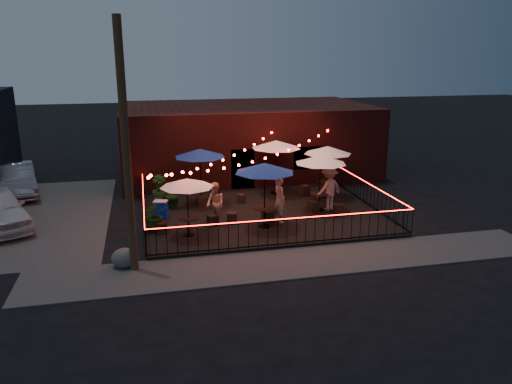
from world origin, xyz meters
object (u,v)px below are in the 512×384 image
cafe_table_4 (321,160)px  cooler (161,209)px  cafe_table_1 (200,154)px  boulder (125,258)px  utility_pole (126,151)px  cafe_table_5 (328,151)px  cafe_table_0 (187,184)px  cafe_table_2 (265,169)px  cafe_table_3 (276,145)px

cafe_table_4 → cooler: (-6.89, 0.50, -1.89)m
cafe_table_1 → boulder: cafe_table_1 is taller
utility_pole → cafe_table_5: (9.02, 6.21, -1.57)m
utility_pole → cafe_table_0: bearing=50.6°
cafe_table_2 → cooler: bearing=152.6°
cafe_table_1 → cafe_table_2: size_ratio=1.17×
utility_pole → cafe_table_2: bearing=28.3°
utility_pole → cafe_table_4: utility_pole is taller
cafe_table_5 → boulder: size_ratio=2.93×
cafe_table_3 → cafe_table_4: size_ratio=1.18×
cafe_table_0 → boulder: (-2.34, -2.20, -1.86)m
utility_pole → cafe_table_2: utility_pole is taller
cafe_table_4 → boulder: 9.45m
cafe_table_3 → cafe_table_5: 2.51m
cooler → cafe_table_0: bearing=-50.1°
cafe_table_4 → cafe_table_3: bearing=110.7°
utility_pole → cafe_table_5: 11.07m
cafe_table_2 → cafe_table_4: cafe_table_2 is taller
cafe_table_2 → cafe_table_4: size_ratio=1.03×
utility_pole → cafe_table_4: 9.21m
cafe_table_3 → cafe_table_0: bearing=-134.1°
cooler → boulder: cooler is taller
utility_pole → cooler: utility_pole is taller
utility_pole → cafe_table_2: (5.09, 2.74, -1.45)m
cafe_table_5 → utility_pole: bearing=-145.5°
utility_pole → cooler: bearing=77.3°
utility_pole → cafe_table_5: size_ratio=3.08×
cafe_table_5 → cooler: cafe_table_5 is taller
cafe_table_0 → cafe_table_4: (5.95, 1.85, 0.22)m
cafe_table_5 → boulder: 11.25m
boulder → cafe_table_1: bearing=62.1°
utility_pole → cafe_table_1: size_ratio=2.60×
cafe_table_0 → cafe_table_2: (3.06, 0.27, 0.35)m
cafe_table_2 → cooler: 4.94m
cafe_table_2 → utility_pole: bearing=-151.7°
utility_pole → cafe_table_0: size_ratio=3.56×
cafe_table_3 → cafe_table_5: cafe_table_3 is taller
cafe_table_0 → cooler: 3.03m
cafe_table_4 → boulder: cafe_table_4 is taller
cafe_table_1 → cafe_table_3: 3.91m
cafe_table_3 → cafe_table_5: bearing=-28.2°
utility_pole → cafe_table_3: (6.82, 7.40, -1.42)m
boulder → cafe_table_4: bearing=26.0°
cafe_table_1 → cafe_table_3: cafe_table_3 is taller
boulder → cafe_table_2: bearing=24.6°
utility_pole → cafe_table_1: utility_pole is taller
cafe_table_2 → cafe_table_5: cafe_table_2 is taller
cafe_table_0 → cafe_table_3: 6.88m
cafe_table_2 → cafe_table_4: bearing=28.6°
cafe_table_1 → cafe_table_4: cafe_table_1 is taller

